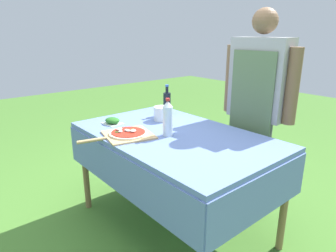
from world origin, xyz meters
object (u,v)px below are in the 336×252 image
prep_table (174,145)px  oil_bottle (167,103)px  person_cook (258,99)px  pizza_on_peel (127,134)px  mixing_tub (162,113)px  water_bottle (168,118)px  herb_container (112,121)px

prep_table → oil_bottle: bearing=145.9°
person_cook → pizza_on_peel: 1.05m
person_cook → oil_bottle: person_cook is taller
mixing_tub → oil_bottle: bearing=127.1°
oil_bottle → water_bottle: bearing=-39.4°
mixing_tub → person_cook: bearing=43.0°
pizza_on_peel → water_bottle: (0.18, 0.22, 0.11)m
prep_table → water_bottle: water_bottle is taller
prep_table → pizza_on_peel: pizza_on_peel is taller
water_bottle → herb_container: (-0.49, -0.16, -0.10)m
herb_container → mixing_tub: (0.17, 0.37, 0.03)m
oil_bottle → pizza_on_peel: bearing=-66.8°
prep_table → mixing_tub: mixing_tub is taller
water_bottle → herb_container: bearing=-162.5°
pizza_on_peel → mixing_tub: bearing=121.6°
water_bottle → person_cook: bearing=72.7°
prep_table → oil_bottle: 0.55m
prep_table → water_bottle: bearing=-89.9°
pizza_on_peel → mixing_tub: (-0.14, 0.44, 0.04)m
oil_bottle → mixing_tub: (0.10, -0.13, -0.05)m
person_cook → mixing_tub: 0.76m
herb_container → mixing_tub: 0.41m
person_cook → herb_container: person_cook is taller
oil_bottle → herb_container: (-0.07, -0.50, -0.08)m
prep_table → pizza_on_peel: (-0.18, -0.29, 0.10)m
oil_bottle → herb_container: oil_bottle is taller
oil_bottle → mixing_tub: oil_bottle is taller
mixing_tub → prep_table: bearing=-25.3°
oil_bottle → water_bottle: water_bottle is taller
pizza_on_peel → oil_bottle: oil_bottle is taller
mixing_tub → herb_container: bearing=-114.8°
pizza_on_peel → water_bottle: size_ratio=2.01×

